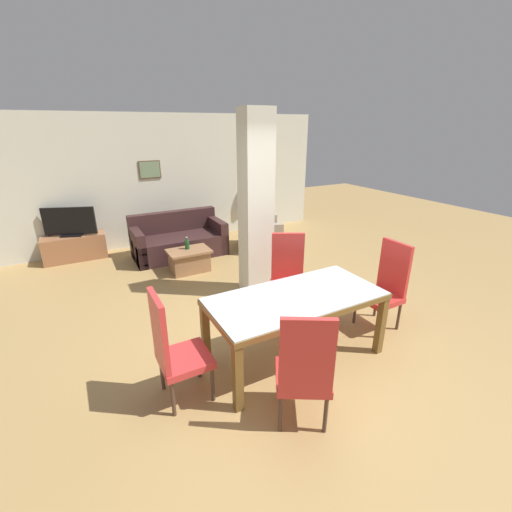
{
  "coord_description": "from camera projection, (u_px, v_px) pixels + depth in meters",
  "views": [
    {
      "loc": [
        -1.93,
        -2.64,
        2.48
      ],
      "look_at": [
        0.0,
        0.9,
        0.92
      ],
      "focal_mm": 24.0,
      "sensor_mm": 36.0,
      "label": 1
    }
  ],
  "objects": [
    {
      "name": "ground_plane",
      "position": [
        293.0,
        356.0,
        3.92
      ],
      "size": [
        18.0,
        18.0,
        0.0
      ],
      "primitive_type": "plane",
      "color": "#AB874F"
    },
    {
      "name": "back_wall",
      "position": [
        169.0,
        180.0,
        7.35
      ],
      "size": [
        7.2,
        0.09,
        2.7
      ],
      "color": "silver",
      "rests_on": "ground_plane"
    },
    {
      "name": "divider_pillar",
      "position": [
        256.0,
        208.0,
        4.94
      ],
      "size": [
        0.43,
        0.33,
        2.7
      ],
      "color": "silver",
      "rests_on": "ground_plane"
    },
    {
      "name": "dining_table",
      "position": [
        296.0,
        308.0,
        3.69
      ],
      "size": [
        1.89,
        0.91,
        0.77
      ],
      "color": "brown",
      "rests_on": "ground_plane"
    },
    {
      "name": "dining_chair_head_right",
      "position": [
        386.0,
        285.0,
        4.33
      ],
      "size": [
        0.46,
        0.46,
        1.13
      ],
      "rotation": [
        0.0,
        0.0,
        1.57
      ],
      "color": "red",
      "rests_on": "ground_plane"
    },
    {
      "name": "dining_chair_near_left",
      "position": [
        304.0,
        369.0,
        2.84
      ],
      "size": [
        0.63,
        0.63,
        1.13
      ],
      "rotation": [
        0.0,
        0.0,
        -0.53
      ],
      "color": "red",
      "rests_on": "ground_plane"
    },
    {
      "name": "dining_chair_far_right",
      "position": [
        288.0,
        274.0,
        4.63
      ],
      "size": [
        0.62,
        0.62,
        1.13
      ],
      "rotation": [
        0.0,
        0.0,
        2.64
      ],
      "color": "red",
      "rests_on": "ground_plane"
    },
    {
      "name": "dining_chair_head_left",
      "position": [
        174.0,
        348.0,
        3.11
      ],
      "size": [
        0.46,
        0.46,
        1.13
      ],
      "rotation": [
        0.0,
        0.0,
        -1.57
      ],
      "color": "red",
      "rests_on": "ground_plane"
    },
    {
      "name": "sofa",
      "position": [
        179.0,
        241.0,
        6.85
      ],
      "size": [
        1.77,
        0.89,
        0.83
      ],
      "rotation": [
        0.0,
        0.0,
        3.14
      ],
      "color": "#382021",
      "rests_on": "ground_plane"
    },
    {
      "name": "armchair",
      "position": [
        258.0,
        235.0,
        7.25
      ],
      "size": [
        1.13,
        1.15,
        0.8
      ],
      "rotation": [
        0.0,
        0.0,
        4.33
      ],
      "color": "#A59685",
      "rests_on": "ground_plane"
    },
    {
      "name": "coffee_table",
      "position": [
        189.0,
        260.0,
        6.11
      ],
      "size": [
        0.73,
        0.5,
        0.4
      ],
      "color": "#9A6B46",
      "rests_on": "ground_plane"
    },
    {
      "name": "bottle",
      "position": [
        187.0,
        244.0,
        6.07
      ],
      "size": [
        0.08,
        0.08,
        0.22
      ],
      "color": "#194C23",
      "rests_on": "coffee_table"
    },
    {
      "name": "tv_stand",
      "position": [
        75.0,
        248.0,
        6.62
      ],
      "size": [
        1.11,
        0.4,
        0.48
      ],
      "color": "#9D643F",
      "rests_on": "ground_plane"
    },
    {
      "name": "tv_screen",
      "position": [
        70.0,
        222.0,
        6.43
      ],
      "size": [
        0.89,
        0.38,
        0.56
      ],
      "rotation": [
        0.0,
        0.0,
        2.78
      ],
      "color": "black",
      "rests_on": "tv_stand"
    },
    {
      "name": "floor_lamp",
      "position": [
        268.0,
        169.0,
        7.97
      ],
      "size": [
        0.33,
        0.33,
        1.79
      ],
      "color": "#B7B7BC",
      "rests_on": "ground_plane"
    }
  ]
}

